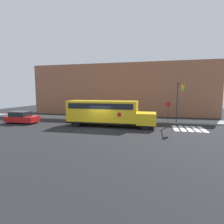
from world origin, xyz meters
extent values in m
plane|color=black|center=(0.00, 0.00, 0.00)|extent=(60.00, 60.00, 0.00)
cube|color=gray|center=(0.00, 6.50, 0.07)|extent=(44.00, 3.00, 0.15)
cube|color=#935B42|center=(0.00, 13.00, 4.46)|extent=(32.00, 4.00, 8.92)
cube|color=white|center=(8.21, 2.00, 0.00)|extent=(0.50, 3.20, 0.01)
cube|color=white|center=(8.91, 2.00, 0.00)|extent=(0.50, 3.20, 0.01)
cube|color=white|center=(9.61, 2.00, 0.00)|extent=(0.50, 3.20, 0.01)
cube|color=white|center=(10.31, 2.00, 0.00)|extent=(0.50, 3.20, 0.01)
cube|color=white|center=(11.01, 2.00, 0.00)|extent=(0.50, 3.20, 0.01)
cube|color=yellow|center=(-0.09, 1.41, 1.72)|extent=(8.15, 2.50, 2.55)
cube|color=yellow|center=(5.02, 1.41, 1.08)|extent=(2.08, 2.50, 1.27)
cube|color=black|center=(-0.09, 1.41, 0.53)|extent=(8.15, 2.54, 0.16)
cube|color=black|center=(-0.09, 1.41, 2.45)|extent=(7.49, 2.53, 0.64)
cylinder|color=red|center=(2.15, 0.12, 1.60)|extent=(0.44, 0.02, 0.44)
cylinder|color=black|center=(4.92, 2.49, 0.50)|extent=(1.00, 0.30, 1.00)
cylinder|color=black|center=(4.92, 0.33, 0.50)|extent=(1.00, 0.30, 1.00)
cylinder|color=black|center=(-2.96, 2.49, 0.50)|extent=(1.00, 0.30, 1.00)
cylinder|color=black|center=(-2.96, 0.33, 0.50)|extent=(1.00, 0.30, 1.00)
cube|color=red|center=(-10.76, 0.92, 0.57)|extent=(4.02, 1.82, 0.69)
cube|color=#1E2328|center=(-11.00, 0.92, 1.22)|extent=(2.25, 1.68, 0.61)
cylinder|color=black|center=(-9.43, 1.71, 0.32)|extent=(0.64, 0.22, 0.64)
cylinder|color=black|center=(-9.43, 0.13, 0.32)|extent=(0.64, 0.22, 0.64)
cylinder|color=black|center=(-12.09, 1.71, 0.32)|extent=(0.64, 0.22, 0.64)
cylinder|color=black|center=(-12.09, 0.13, 0.32)|extent=(0.64, 0.22, 0.64)
cylinder|color=#38383A|center=(7.71, 5.84, 1.24)|extent=(0.07, 0.07, 2.47)
cylinder|color=red|center=(7.71, 5.79, 2.44)|extent=(0.61, 0.03, 0.61)
cylinder|color=#38383A|center=(8.75, 5.50, 2.64)|extent=(0.16, 0.16, 5.29)
cylinder|color=#38383A|center=(8.75, 3.62, 5.04)|extent=(0.10, 3.76, 0.10)
cube|color=yellow|center=(8.75, 1.84, 4.59)|extent=(0.28, 0.28, 0.80)
cylinder|color=red|center=(8.75, 1.69, 4.85)|extent=(0.18, 0.02, 0.18)
cylinder|color=#EAB214|center=(8.75, 1.69, 4.59)|extent=(0.18, 0.02, 0.18)
cylinder|color=green|center=(8.75, 1.69, 4.33)|extent=(0.18, 0.02, 0.18)
camera|label=1|loc=(5.51, -18.29, 3.99)|focal=28.00mm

